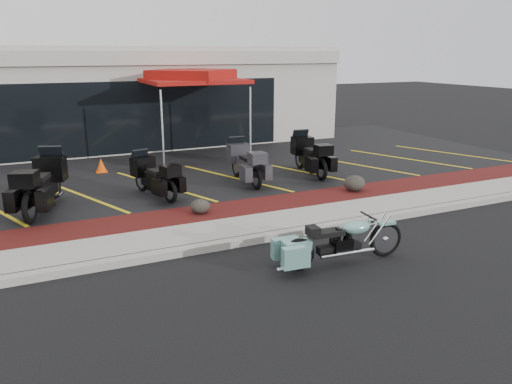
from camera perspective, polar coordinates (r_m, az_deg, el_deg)
name	(u,v)px	position (r m, az deg, el deg)	size (l,w,h in m)	color
ground	(240,265)	(9.35, -1.81, -8.29)	(90.00, 90.00, 0.00)	black
curb	(223,244)	(10.09, -3.83, -6.00)	(24.00, 0.25, 0.15)	gray
sidewalk	(211,233)	(10.70, -5.19, -4.73)	(24.00, 1.20, 0.15)	gray
mulch_bed	(193,217)	(11.77, -7.18, -2.83)	(24.00, 1.20, 0.16)	#3D0E0D
upper_lot	(142,170)	(16.82, -12.87, 2.52)	(26.00, 9.60, 0.15)	black
dealership_building	(107,95)	(22.65, -16.65, 10.53)	(18.00, 8.16, 4.00)	#AAA499
boulder_mid	(200,206)	(11.72, -6.40, -1.63)	(0.47, 0.40, 0.34)	black
boulder_right	(354,183)	(13.77, 11.18, 1.00)	(0.60, 0.50, 0.43)	black
hero_cruiser	(386,234)	(9.83, 14.60, -4.71)	(2.59, 0.66, 0.91)	#68A299
touring_black_front	(53,173)	(13.52, -22.18, 1.98)	(2.44, 0.93, 1.42)	black
touring_black_mid	(141,170)	(13.76, -13.01, 2.41)	(1.99, 0.76, 1.16)	black
touring_grey	(237,157)	(14.99, -2.22, 4.05)	(2.14, 0.82, 1.25)	#323137
touring_black_rear	(300,149)	(16.08, 5.10, 4.88)	(2.21, 0.85, 1.29)	black
traffic_cone	(101,165)	(16.44, -17.28, 2.94)	(0.33, 0.33, 0.43)	#E84907
popup_canopy	(192,78)	(17.99, -7.31, 12.83)	(4.24, 4.24, 3.06)	silver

